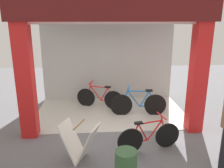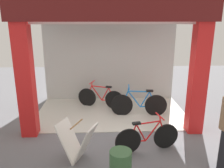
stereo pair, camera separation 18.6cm
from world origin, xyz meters
TOP-DOWN VIEW (x-y plane):
  - ground_plane at (0.00, 0.00)m, footprint 17.40×17.40m
  - shop_facade at (0.00, 1.42)m, footprint 4.90×3.05m
  - bicycle_inside_0 at (0.85, 1.08)m, footprint 1.73×0.48m
  - bicycle_inside_1 at (-0.34, 1.81)m, footprint 1.54×0.59m
  - bicycle_parked_0 at (0.74, -0.90)m, footprint 1.50×0.45m
  - sandwich_board_sign at (-0.81, -1.19)m, footprint 0.91×0.76m

SIDE VIEW (x-z plane):
  - ground_plane at x=0.00m, z-range 0.00..0.00m
  - bicycle_parked_0 at x=0.74m, z-range -0.08..0.75m
  - bicycle_inside_1 at x=-0.34m, z-range -0.09..0.80m
  - bicycle_inside_0 at x=0.85m, z-range -0.10..0.86m
  - sandwich_board_sign at x=-0.81m, z-range 0.00..0.85m
  - shop_facade at x=0.00m, z-range 0.13..3.61m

